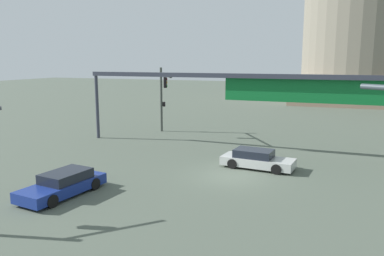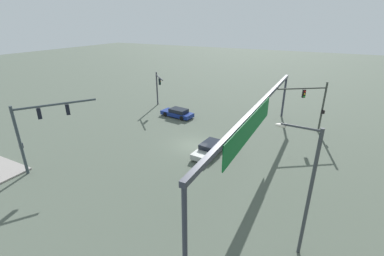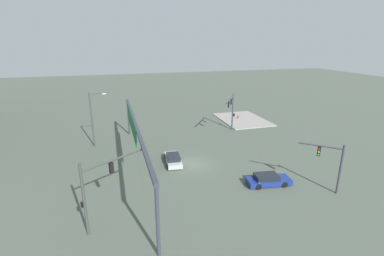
{
  "view_description": "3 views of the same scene",
  "coord_description": "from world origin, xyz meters",
  "px_view_note": "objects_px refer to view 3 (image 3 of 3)",
  "views": [
    {
      "loc": [
        5.86,
        -21.38,
        6.87
      ],
      "look_at": [
        -2.27,
        -0.78,
        2.94
      ],
      "focal_mm": 35.72,
      "sensor_mm": 36.0,
      "label": 1
    },
    {
      "loc": [
        23.59,
        12.07,
        12.88
      ],
      "look_at": [
        0.05,
        -0.15,
        2.05
      ],
      "focal_mm": 24.99,
      "sensor_mm": 36.0,
      "label": 2
    },
    {
      "loc": [
        -31.06,
        9.2,
        14.94
      ],
      "look_at": [
        2.77,
        -0.64,
        3.9
      ],
      "focal_mm": 26.24,
      "sensor_mm": 36.0,
      "label": 3
    }
  ],
  "objects_px": {
    "traffic_signal_cross_street": "(97,184)",
    "streetlamp_curved_arm": "(93,116)",
    "sedan_car_approaching": "(268,180)",
    "traffic_signal_opposite_side": "(231,107)",
    "traffic_signal_near_corner": "(331,160)",
    "sedan_car_waiting_far": "(173,159)",
    "fire_hydrant_on_curb": "(238,117)"
  },
  "relations": [
    {
      "from": "sedan_car_approaching",
      "to": "sedan_car_waiting_far",
      "type": "relative_size",
      "value": 1.03
    },
    {
      "from": "streetlamp_curved_arm",
      "to": "sedan_car_approaching",
      "type": "bearing_deg",
      "value": -40.66
    },
    {
      "from": "traffic_signal_opposite_side",
      "to": "sedan_car_approaching",
      "type": "bearing_deg",
      "value": 22.79
    },
    {
      "from": "traffic_signal_near_corner",
      "to": "traffic_signal_cross_street",
      "type": "xyz_separation_m",
      "value": [
        0.41,
        22.33,
        0.56
      ]
    },
    {
      "from": "traffic_signal_opposite_side",
      "to": "sedan_car_waiting_far",
      "type": "xyz_separation_m",
      "value": [
        -9.72,
        12.12,
        -3.82
      ]
    },
    {
      "from": "traffic_signal_opposite_side",
      "to": "sedan_car_waiting_far",
      "type": "bearing_deg",
      "value": -17.47
    },
    {
      "from": "traffic_signal_near_corner",
      "to": "traffic_signal_cross_street",
      "type": "height_order",
      "value": "traffic_signal_cross_street"
    },
    {
      "from": "traffic_signal_opposite_side",
      "to": "streetlamp_curved_arm",
      "type": "relative_size",
      "value": 0.79
    },
    {
      "from": "traffic_signal_opposite_side",
      "to": "streetlamp_curved_arm",
      "type": "xyz_separation_m",
      "value": [
        -0.66,
        21.68,
        0.23
      ]
    },
    {
      "from": "sedan_car_approaching",
      "to": "fire_hydrant_on_curb",
      "type": "height_order",
      "value": "sedan_car_approaching"
    },
    {
      "from": "fire_hydrant_on_curb",
      "to": "traffic_signal_opposite_side",
      "type": "bearing_deg",
      "value": 146.45
    },
    {
      "from": "streetlamp_curved_arm",
      "to": "sedan_car_approaching",
      "type": "height_order",
      "value": "streetlamp_curved_arm"
    },
    {
      "from": "sedan_car_approaching",
      "to": "traffic_signal_opposite_side",
      "type": "bearing_deg",
      "value": 85.93
    },
    {
      "from": "traffic_signal_near_corner",
      "to": "traffic_signal_opposite_side",
      "type": "height_order",
      "value": "traffic_signal_opposite_side"
    },
    {
      "from": "sedan_car_approaching",
      "to": "traffic_signal_cross_street",
      "type": "bearing_deg",
      "value": -164.63
    },
    {
      "from": "sedan_car_waiting_far",
      "to": "traffic_signal_cross_street",
      "type": "bearing_deg",
      "value": 146.58
    },
    {
      "from": "traffic_signal_cross_street",
      "to": "streetlamp_curved_arm",
      "type": "distance_m",
      "value": 19.87
    },
    {
      "from": "traffic_signal_near_corner",
      "to": "traffic_signal_opposite_side",
      "type": "xyz_separation_m",
      "value": [
        20.91,
        1.66,
        0.93
      ]
    },
    {
      "from": "traffic_signal_opposite_side",
      "to": "fire_hydrant_on_curb",
      "type": "xyz_separation_m",
      "value": [
        7.21,
        -4.78,
        -3.91
      ]
    },
    {
      "from": "traffic_signal_near_corner",
      "to": "sedan_car_approaching",
      "type": "xyz_separation_m",
      "value": [
        2.95,
        5.15,
        -2.89
      ]
    },
    {
      "from": "streetlamp_curved_arm",
      "to": "sedan_car_waiting_far",
      "type": "distance_m",
      "value": 13.78
    },
    {
      "from": "sedan_car_approaching",
      "to": "fire_hydrant_on_curb",
      "type": "distance_m",
      "value": 26.48
    },
    {
      "from": "streetlamp_curved_arm",
      "to": "fire_hydrant_on_curb",
      "type": "height_order",
      "value": "streetlamp_curved_arm"
    },
    {
      "from": "traffic_signal_cross_street",
      "to": "fire_hydrant_on_curb",
      "type": "bearing_deg",
      "value": 13.35
    },
    {
      "from": "traffic_signal_near_corner",
      "to": "sedan_car_approaching",
      "type": "relative_size",
      "value": 1.08
    },
    {
      "from": "traffic_signal_cross_street",
      "to": "traffic_signal_opposite_side",
      "type": "bearing_deg",
      "value": 10.67
    },
    {
      "from": "fire_hydrant_on_curb",
      "to": "sedan_car_waiting_far",
      "type": "bearing_deg",
      "value": 135.04
    },
    {
      "from": "sedan_car_waiting_far",
      "to": "sedan_car_approaching",
      "type": "bearing_deg",
      "value": -128.66
    },
    {
      "from": "traffic_signal_opposite_side",
      "to": "traffic_signal_cross_street",
      "type": "height_order",
      "value": "traffic_signal_opposite_side"
    },
    {
      "from": "traffic_signal_near_corner",
      "to": "sedan_car_waiting_far",
      "type": "bearing_deg",
      "value": 4.2
    },
    {
      "from": "streetlamp_curved_arm",
      "to": "traffic_signal_near_corner",
      "type": "bearing_deg",
      "value": -38.04
    },
    {
      "from": "traffic_signal_opposite_side",
      "to": "streetlamp_curved_arm",
      "type": "distance_m",
      "value": 21.7
    }
  ]
}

